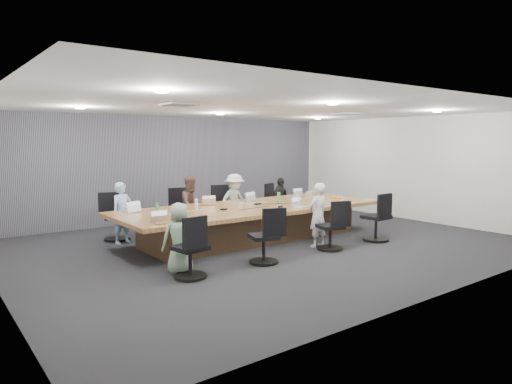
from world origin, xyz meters
TOP-DOWN VIEW (x-y plane):
  - floor at (0.00, 0.00)m, footprint 10.00×8.00m
  - ceiling at (0.00, 0.00)m, footprint 10.00×8.00m
  - wall_back at (0.00, 4.00)m, footprint 10.00×0.00m
  - wall_front at (0.00, -4.00)m, footprint 10.00×0.00m
  - wall_right at (5.00, 0.00)m, footprint 0.00×8.00m
  - curtain at (0.00, 3.92)m, footprint 9.80×0.04m
  - conference_table at (0.00, 0.50)m, footprint 6.00×2.20m
  - chair_0 at (-2.41, 2.20)m, footprint 0.74×0.74m
  - chair_1 at (-0.76, 2.20)m, footprint 0.71×0.71m
  - chair_2 at (0.43, 2.20)m, footprint 0.72×0.72m
  - chair_3 at (1.90, 2.20)m, footprint 0.66×0.66m
  - chair_4 at (-2.49, -1.20)m, footprint 0.61×0.61m
  - chair_5 at (-1.04, -1.20)m, footprint 0.67×0.67m
  - chair_6 at (0.62, -1.20)m, footprint 0.65×0.65m
  - chair_7 at (2.03, -1.20)m, footprint 0.62×0.62m
  - person_0 at (-2.41, 1.85)m, footprint 0.53×0.42m
  - laptop_0 at (-2.41, 1.30)m, footprint 0.35×0.27m
  - person_1 at (-0.76, 1.85)m, footprint 0.71×0.59m
  - laptop_1 at (-0.76, 1.30)m, footprint 0.35×0.28m
  - person_2 at (0.43, 1.85)m, footprint 0.91×0.57m
  - laptop_2 at (0.43, 1.30)m, footprint 0.36×0.28m
  - person_3 at (1.90, 1.85)m, footprint 0.74×0.45m
  - laptop_3 at (1.90, 1.30)m, footprint 0.34×0.25m
  - person_4 at (-2.49, -0.85)m, footprint 0.63×0.48m
  - laptop_4 at (-2.49, -0.30)m, footprint 0.34×0.26m
  - person_6 at (0.62, -0.85)m, footprint 0.51×0.36m
  - laptop_6 at (0.62, -0.30)m, footprint 0.36×0.29m
  - bottle_green_left at (-2.16, 0.69)m, footprint 0.07×0.07m
  - bottle_green_right at (0.69, 0.46)m, footprint 0.09×0.09m
  - bottle_clear at (-1.26, 0.76)m, footprint 0.07×0.07m
  - cup_white_far at (-0.29, 0.56)m, footprint 0.09×0.09m
  - cup_white_near at (1.64, 0.89)m, footprint 0.10×0.10m
  - mug_brown at (-2.30, 0.33)m, footprint 0.10×0.10m
  - mic_left at (-0.84, 0.39)m, footprint 0.15×0.12m
  - mic_right at (0.20, 0.61)m, footprint 0.16×0.12m
  - stapler at (0.24, -0.14)m, footprint 0.15×0.09m
  - canvas_bag at (2.02, 0.80)m, footprint 0.33×0.27m
  - snack_packet at (2.34, 0.26)m, footprint 0.24×0.22m

SIDE VIEW (x-z plane):
  - floor at x=0.00m, z-range 0.00..0.00m
  - chair_3 at x=1.90m, z-range 0.00..0.77m
  - chair_6 at x=0.62m, z-range 0.00..0.77m
  - chair_5 at x=-1.04m, z-range 0.00..0.79m
  - conference_table at x=0.00m, z-range 0.03..0.77m
  - chair_4 at x=-2.49m, z-range 0.00..0.80m
  - chair_0 at x=-2.41m, z-range 0.00..0.86m
  - chair_1 at x=-0.76m, z-range 0.00..0.86m
  - chair_2 at x=0.43m, z-range 0.00..0.86m
  - chair_7 at x=2.03m, z-range 0.00..0.87m
  - person_4 at x=-2.49m, z-range 0.00..1.16m
  - person_3 at x=1.90m, z-range 0.00..1.18m
  - person_0 at x=-2.41m, z-range 0.00..1.29m
  - person_6 at x=0.62m, z-range 0.00..1.30m
  - person_1 at x=-0.76m, z-range 0.00..1.34m
  - person_2 at x=0.43m, z-range 0.00..1.34m
  - laptop_0 at x=-2.41m, z-range 0.74..0.76m
  - laptop_1 at x=-0.76m, z-range 0.74..0.76m
  - laptop_2 at x=0.43m, z-range 0.74..0.76m
  - laptop_3 at x=1.90m, z-range 0.74..0.76m
  - laptop_4 at x=-2.49m, z-range 0.74..0.76m
  - laptop_6 at x=0.62m, z-range 0.74..0.76m
  - mic_left at x=-0.84m, z-range 0.74..0.77m
  - mic_right at x=0.20m, z-range 0.74..0.77m
  - snack_packet at x=2.34m, z-range 0.74..0.78m
  - stapler at x=0.24m, z-range 0.74..0.80m
  - cup_white_far at x=-0.29m, z-range 0.74..0.83m
  - mug_brown at x=-2.30m, z-range 0.74..0.85m
  - cup_white_near at x=1.64m, z-range 0.74..0.85m
  - canvas_bag at x=2.02m, z-range 0.74..0.90m
  - bottle_green_left at x=-2.16m, z-range 0.74..0.96m
  - bottle_clear at x=-1.26m, z-range 0.74..0.97m
  - bottle_green_right at x=0.69m, z-range 0.74..1.00m
  - wall_back at x=0.00m, z-range 0.00..2.80m
  - wall_front at x=0.00m, z-range 0.00..2.80m
  - wall_right at x=5.00m, z-range 0.00..2.80m
  - curtain at x=0.00m, z-range 0.00..2.80m
  - ceiling at x=0.00m, z-range 2.80..2.80m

